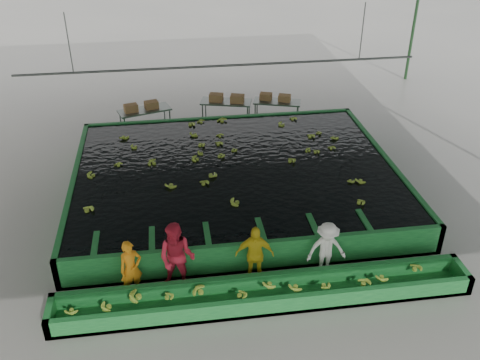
{
  "coord_description": "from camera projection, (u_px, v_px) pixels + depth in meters",
  "views": [
    {
      "loc": [
        -1.98,
        -12.94,
        8.98
      ],
      "look_at": [
        0.0,
        0.5,
        1.0
      ],
      "focal_mm": 40.0,
      "sensor_mm": 36.0,
      "label": 1
    }
  ],
  "objects": [
    {
      "name": "floating_bananas",
      "position": [
        232.0,
        156.0,
        17.37
      ],
      "size": [
        8.68,
        5.92,
        0.12
      ],
      "primitive_type": null,
      "color": "olive",
      "rests_on": "tank_water"
    },
    {
      "name": "rail_hanger_left",
      "position": [
        69.0,
        43.0,
        17.45
      ],
      "size": [
        0.04,
        0.04,
        2.0
      ],
      "primitive_type": "cylinder",
      "color": "#59605B",
      "rests_on": "shed_roof"
    },
    {
      "name": "box_stack_left",
      "position": [
        142.0,
        110.0,
        20.56
      ],
      "size": [
        1.36,
        0.71,
        0.28
      ],
      "primitive_type": null,
      "rotation": [
        0.0,
        0.0,
        0.28
      ],
      "color": "brown",
      "rests_on": "packing_table_left"
    },
    {
      "name": "packing_table_mid",
      "position": [
        226.0,
        112.0,
        21.53
      ],
      "size": [
        2.14,
        1.29,
        0.91
      ],
      "primitive_type": null,
      "rotation": [
        0.0,
        0.0,
        -0.26
      ],
      "color": "#59605B",
      "rests_on": "ground"
    },
    {
      "name": "shed_posts",
      "position": [
        243.0,
        142.0,
        14.57
      ],
      "size": [
        20.0,
        22.0,
        5.0
      ],
      "primitive_type": null,
      "color": "#214824",
      "rests_on": "ground"
    },
    {
      "name": "sorting_trough",
      "position": [
        265.0,
        294.0,
        12.64
      ],
      "size": [
        10.0,
        1.0,
        0.5
      ],
      "primitive_type": null,
      "color": "#1B6D2C",
      "rests_on": "ground"
    },
    {
      "name": "rail_hanger_right",
      "position": [
        362.0,
        31.0,
        18.71
      ],
      "size": [
        0.04,
        0.04,
        2.0
      ],
      "primitive_type": "cylinder",
      "color": "#59605B",
      "rests_on": "shed_roof"
    },
    {
      "name": "packing_table_right",
      "position": [
        277.0,
        111.0,
        21.67
      ],
      "size": [
        2.01,
        1.27,
        0.85
      ],
      "primitive_type": null,
      "rotation": [
        0.0,
        0.0,
        -0.3
      ],
      "color": "#59605B",
      "rests_on": "ground"
    },
    {
      "name": "box_stack_mid",
      "position": [
        227.0,
        102.0,
        21.26
      ],
      "size": [
        1.43,
        0.76,
        0.3
      ],
      "primitive_type": null,
      "rotation": [
        0.0,
        0.0,
        -0.29
      ],
      "color": "brown",
      "rests_on": "packing_table_mid"
    },
    {
      "name": "ground",
      "position": [
        242.0,
        217.0,
        15.84
      ],
      "size": [
        80.0,
        80.0,
        0.0
      ],
      "primitive_type": "plane",
      "color": "gray",
      "rests_on": "ground"
    },
    {
      "name": "cableway_rail",
      "position": [
        221.0,
        66.0,
        18.58
      ],
      "size": [
        0.08,
        0.08,
        14.0
      ],
      "primitive_type": "cylinder",
      "color": "#59605B",
      "rests_on": "shed_roof"
    },
    {
      "name": "worker_d",
      "position": [
        327.0,
        250.0,
        13.28
      ],
      "size": [
        1.0,
        0.59,
        1.53
      ],
      "primitive_type": "imported",
      "rotation": [
        0.0,
        0.0,
        -0.02
      ],
      "color": "silver",
      "rests_on": "ground"
    },
    {
      "name": "flotation_tank",
      "position": [
        235.0,
        179.0,
        16.89
      ],
      "size": [
        10.0,
        8.0,
        0.9
      ],
      "primitive_type": null,
      "color": "#1B6D2C",
      "rests_on": "ground"
    },
    {
      "name": "packing_table_left",
      "position": [
        145.0,
        120.0,
        20.82
      ],
      "size": [
        2.13,
        1.35,
        0.9
      ],
      "primitive_type": null,
      "rotation": [
        0.0,
        0.0,
        0.3
      ],
      "color": "#59605B",
      "rests_on": "ground"
    },
    {
      "name": "shed_roof",
      "position": [
        243.0,
        52.0,
        13.31
      ],
      "size": [
        20.0,
        22.0,
        0.04
      ],
      "primitive_type": "cube",
      "color": "gray",
      "rests_on": "shed_posts"
    },
    {
      "name": "worker_a",
      "position": [
        131.0,
        268.0,
        12.68
      ],
      "size": [
        0.64,
        0.53,
        1.49
      ],
      "primitive_type": "imported",
      "rotation": [
        0.0,
        0.0,
        0.37
      ],
      "color": "orange",
      "rests_on": "ground"
    },
    {
      "name": "tank_water",
      "position": [
        235.0,
        168.0,
        16.69
      ],
      "size": [
        9.7,
        7.7,
        0.0
      ],
      "primitive_type": "cube",
      "color": "black",
      "rests_on": "flotation_tank"
    },
    {
      "name": "worker_b",
      "position": [
        177.0,
        258.0,
        12.72
      ],
      "size": [
        1.09,
        0.96,
        1.88
      ],
      "primitive_type": "imported",
      "rotation": [
        0.0,
        0.0,
        -0.32
      ],
      "color": "red",
      "rests_on": "ground"
    },
    {
      "name": "worker_c",
      "position": [
        254.0,
        255.0,
        13.02
      ],
      "size": [
        0.99,
        0.51,
        1.62
      ],
      "primitive_type": "imported",
      "rotation": [
        0.0,
        0.0,
        -0.12
      ],
      "color": "gold",
      "rests_on": "ground"
    },
    {
      "name": "trough_bananas",
      "position": [
        265.0,
        289.0,
        12.56
      ],
      "size": [
        9.58,
        0.64,
        0.13
      ],
      "primitive_type": null,
      "color": "olive",
      "rests_on": "sorting_trough"
    },
    {
      "name": "box_stack_right",
      "position": [
        275.0,
        100.0,
        21.53
      ],
      "size": [
        1.27,
        0.77,
        0.27
      ],
      "primitive_type": null,
      "rotation": [
        0.0,
        0.0,
        -0.37
      ],
      "color": "brown",
      "rests_on": "packing_table_right"
    }
  ]
}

